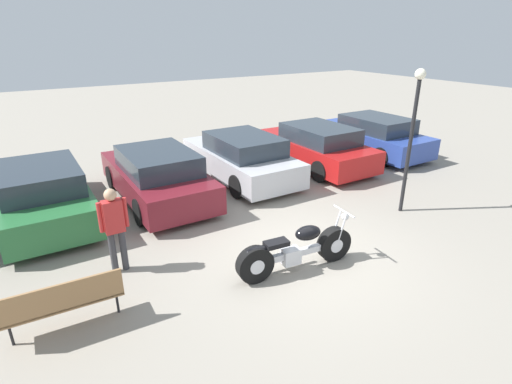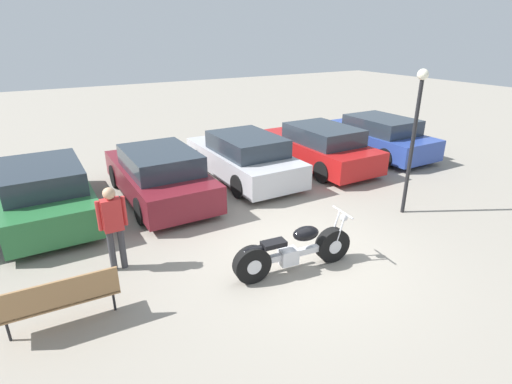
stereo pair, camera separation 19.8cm
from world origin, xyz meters
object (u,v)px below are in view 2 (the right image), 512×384
at_px(parked_car_maroon, 159,175).
at_px(person_standing, 113,222).
at_px(motorcycle, 293,251).
at_px(parked_car_silver, 244,157).
at_px(lamp_post, 416,123).
at_px(parked_car_red, 318,147).
at_px(parked_car_green, 46,191).
at_px(park_bench, 60,298).
at_px(parked_car_blue, 376,136).

height_order(parked_car_maroon, person_standing, person_standing).
bearing_deg(motorcycle, parked_car_silver, 71.44).
bearing_deg(parked_car_silver, motorcycle, -108.56).
bearing_deg(person_standing, parked_car_silver, 36.16).
bearing_deg(person_standing, parked_car_maroon, 59.51).
relative_size(parked_car_silver, lamp_post, 1.30).
height_order(parked_car_silver, person_standing, person_standing).
xyz_separation_m(parked_car_maroon, parked_car_red, (5.39, 0.06, 0.00)).
xyz_separation_m(parked_car_green, park_bench, (-0.15, -4.47, -0.11)).
bearing_deg(park_bench, lamp_post, 2.47).
height_order(parked_car_red, parked_car_blue, same).
height_order(motorcycle, parked_car_blue, parked_car_blue).
bearing_deg(parked_car_maroon, parked_car_blue, 0.92).
distance_m(parked_car_silver, parked_car_red, 2.70).
relative_size(motorcycle, parked_car_green, 0.54).
bearing_deg(motorcycle, park_bench, 173.61).
bearing_deg(park_bench, parked_car_blue, 21.92).
distance_m(park_bench, lamp_post, 7.94).
height_order(parked_car_maroon, lamp_post, lamp_post).
xyz_separation_m(motorcycle, parked_car_silver, (1.67, 4.96, 0.24)).
bearing_deg(lamp_post, motorcycle, -168.81).
bearing_deg(lamp_post, parked_car_blue, 52.02).
height_order(parked_car_maroon, parked_car_blue, same).
distance_m(parked_car_blue, person_standing, 10.33).
relative_size(parked_car_blue, person_standing, 2.71).
distance_m(parked_car_blue, park_bench, 11.77).
height_order(parked_car_silver, lamp_post, lamp_post).
bearing_deg(parked_car_red, motorcycle, -132.50).
relative_size(parked_car_maroon, parked_car_blue, 1.00).
height_order(motorcycle, park_bench, motorcycle).
relative_size(parked_car_red, person_standing, 2.71).
relative_size(parked_car_maroon, person_standing, 2.71).
distance_m(motorcycle, parked_car_silver, 5.24).
xyz_separation_m(parked_car_silver, park_bench, (-5.54, -4.53, -0.11)).
distance_m(parked_car_maroon, park_bench, 5.13).
distance_m(parked_car_silver, park_bench, 7.15).
xyz_separation_m(parked_car_green, parked_car_blue, (10.77, -0.07, 0.00)).
bearing_deg(parked_car_green, motorcycle, -52.79).
relative_size(parked_car_silver, person_standing, 2.71).
distance_m(parked_car_green, parked_car_maroon, 2.70).
relative_size(parked_car_blue, lamp_post, 1.30).
height_order(parked_car_green, parked_car_maroon, same).
bearing_deg(parked_car_green, person_standing, -73.82).
bearing_deg(motorcycle, lamp_post, 11.19).
relative_size(parked_car_red, park_bench, 2.65).
bearing_deg(parked_car_blue, motorcycle, -145.59).
xyz_separation_m(park_bench, person_standing, (1.08, 1.27, 0.43)).
bearing_deg(motorcycle, person_standing, 148.64).
height_order(parked_car_maroon, parked_car_silver, same).
bearing_deg(parked_car_green, parked_car_red, -1.02).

